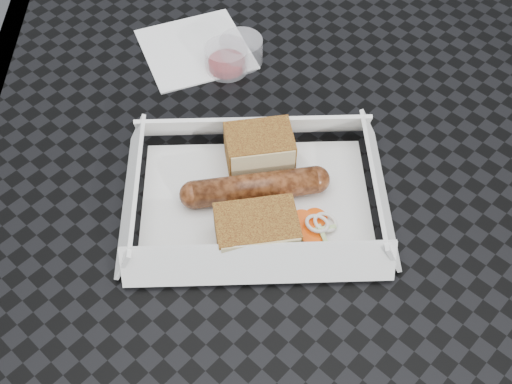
# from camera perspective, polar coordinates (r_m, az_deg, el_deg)

# --- Properties ---
(patio_table) EXTENTS (0.80, 0.80, 0.74)m
(patio_table) POSITION_cam_1_polar(r_m,az_deg,el_deg) (0.69, 7.69, -5.12)
(patio_table) COLOR black
(patio_table) RESTS_ON ground
(food_tray) EXTENTS (0.22, 0.15, 0.00)m
(food_tray) POSITION_cam_1_polar(r_m,az_deg,el_deg) (0.63, -0.03, -0.86)
(food_tray) COLOR white
(food_tray) RESTS_ON patio_table
(bratwurst) EXTENTS (0.15, 0.04, 0.03)m
(bratwurst) POSITION_cam_1_polar(r_m,az_deg,el_deg) (0.62, -0.06, 0.43)
(bratwurst) COLOR brown
(bratwurst) RESTS_ON food_tray
(bread_near) EXTENTS (0.07, 0.05, 0.04)m
(bread_near) POSITION_cam_1_polar(r_m,az_deg,el_deg) (0.64, 0.30, 3.81)
(bread_near) COLOR brown
(bread_near) RESTS_ON food_tray
(bread_far) EXTENTS (0.08, 0.06, 0.04)m
(bread_far) POSITION_cam_1_polar(r_m,az_deg,el_deg) (0.58, 0.07, -3.54)
(bread_far) COLOR brown
(bread_far) RESTS_ON food_tray
(veg_garnish) EXTENTS (0.03, 0.03, 0.00)m
(veg_garnish) POSITION_cam_1_polar(r_m,az_deg,el_deg) (0.61, 5.58, -3.28)
(veg_garnish) COLOR #FB530A
(veg_garnish) RESTS_ON food_tray
(napkin) EXTENTS (0.15, 0.15, 0.00)m
(napkin) POSITION_cam_1_polar(r_m,az_deg,el_deg) (0.79, -5.41, 12.53)
(napkin) COLOR white
(napkin) RESTS_ON patio_table
(condiment_cup_sauce) EXTENTS (0.05, 0.05, 0.03)m
(condiment_cup_sauce) POSITION_cam_1_polar(r_m,az_deg,el_deg) (0.75, -2.64, 11.77)
(condiment_cup_sauce) COLOR maroon
(condiment_cup_sauce) RESTS_ON patio_table
(condiment_cup_empty) EXTENTS (0.05, 0.05, 0.03)m
(condiment_cup_empty) POSITION_cam_1_polar(r_m,az_deg,el_deg) (0.76, -1.32, 12.46)
(condiment_cup_empty) COLOR silver
(condiment_cup_empty) RESTS_ON patio_table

